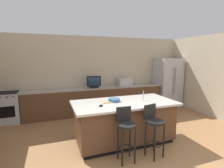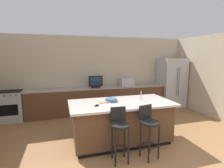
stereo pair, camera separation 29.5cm
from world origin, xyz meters
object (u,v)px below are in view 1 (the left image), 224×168
(microwave, at_px, (124,82))
(cell_phone, at_px, (101,106))
(fruit_bowl, at_px, (114,100))
(range_oven, at_px, (7,108))
(bar_stool_right, at_px, (154,126))
(cutting_board, at_px, (109,102))
(tv_monitor, at_px, (94,82))
(kitchen_island, at_px, (124,121))
(refrigerator, at_px, (167,82))
(bar_stool_left, at_px, (126,129))

(microwave, distance_m, cell_phone, 2.85)
(fruit_bowl, bearing_deg, microwave, 60.40)
(range_oven, bearing_deg, cell_phone, -47.29)
(microwave, height_order, fruit_bowl, microwave)
(cell_phone, bearing_deg, microwave, 81.42)
(microwave, relative_size, bar_stool_right, 0.47)
(cutting_board, bearing_deg, range_oven, 139.01)
(tv_monitor, height_order, cell_phone, tv_monitor)
(kitchen_island, xyz_separation_m, refrigerator, (2.83, 2.16, 0.46))
(kitchen_island, distance_m, cell_phone, 0.76)
(refrigerator, relative_size, cutting_board, 5.77)
(refrigerator, xyz_separation_m, microwave, (-1.83, 0.07, 0.09))
(range_oven, bearing_deg, refrigerator, -0.74)
(kitchen_island, bearing_deg, refrigerator, 37.44)
(refrigerator, bearing_deg, fruit_bowl, -146.02)
(kitchen_island, relative_size, tv_monitor, 4.81)
(bar_stool_left, distance_m, cutting_board, 0.88)
(refrigerator, relative_size, microwave, 3.92)
(range_oven, distance_m, microwave, 3.82)
(bar_stool_right, bearing_deg, cell_phone, 132.49)
(bar_stool_right, distance_m, cutting_board, 1.11)
(tv_monitor, bearing_deg, bar_stool_right, -81.35)
(microwave, relative_size, fruit_bowl, 1.82)
(bar_stool_right, bearing_deg, microwave, 63.93)
(kitchen_island, bearing_deg, bar_stool_right, -68.50)
(range_oven, height_order, cutting_board, cutting_board)
(refrigerator, height_order, fruit_bowl, refrigerator)
(range_oven, distance_m, fruit_bowl, 3.37)
(refrigerator, bearing_deg, bar_stool_left, -137.33)
(refrigerator, bearing_deg, tv_monitor, 179.59)
(tv_monitor, relative_size, bar_stool_left, 0.47)
(range_oven, bearing_deg, bar_stool_right, -44.17)
(kitchen_island, distance_m, tv_monitor, 2.27)
(microwave, bearing_deg, range_oven, -179.98)
(range_oven, relative_size, bar_stool_right, 0.90)
(range_oven, height_order, bar_stool_left, bar_stool_left)
(tv_monitor, height_order, fruit_bowl, tv_monitor)
(refrigerator, distance_m, tv_monitor, 2.98)
(kitchen_island, distance_m, microwave, 2.51)
(bar_stool_right, relative_size, cell_phone, 6.79)
(range_oven, relative_size, tv_monitor, 1.93)
(bar_stool_right, distance_m, cell_phone, 1.12)
(refrigerator, xyz_separation_m, bar_stool_left, (-3.11, -2.86, -0.33))
(bar_stool_right, distance_m, fruit_bowl, 1.06)
(tv_monitor, bearing_deg, range_oven, 178.89)
(microwave, bearing_deg, bar_stool_right, -103.32)
(kitchen_island, relative_size, fruit_bowl, 8.69)
(bar_stool_left, relative_size, bar_stool_right, 1.00)
(kitchen_island, height_order, microwave, microwave)
(cell_phone, bearing_deg, kitchen_island, 37.99)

